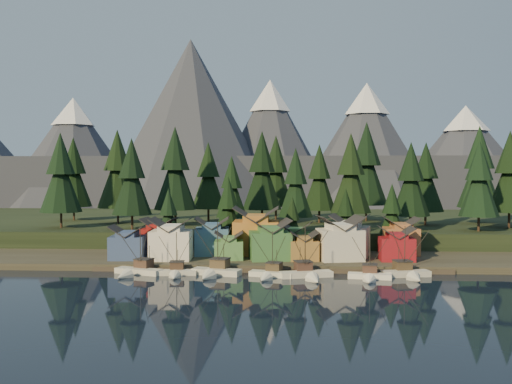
{
  "coord_description": "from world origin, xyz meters",
  "views": [
    {
      "loc": [
        2.99,
        -110.19,
        22.21
      ],
      "look_at": [
        -4.1,
        30.0,
        17.31
      ],
      "focal_mm": 40.0,
      "sensor_mm": 36.0,
      "label": 1
    }
  ],
  "objects_px": {
    "boat_3": "(270,268)",
    "house_back_1": "(212,235)",
    "boat_5": "(370,270)",
    "boat_6": "(408,267)",
    "boat_4": "(308,268)",
    "house_front_1": "(171,238)",
    "boat_0": "(135,265)",
    "house_front_0": "(128,241)",
    "boat_2": "(214,265)",
    "boat_1": "(176,267)",
    "house_back_0": "(159,235)"
  },
  "relations": [
    {
      "from": "house_front_1",
      "to": "boat_4",
      "type": "bearing_deg",
      "value": -26.54
    },
    {
      "from": "boat_3",
      "to": "boat_6",
      "type": "bearing_deg",
      "value": 19.4
    },
    {
      "from": "boat_2",
      "to": "boat_6",
      "type": "height_order",
      "value": "boat_2"
    },
    {
      "from": "boat_6",
      "to": "boat_3",
      "type": "bearing_deg",
      "value": 172.5
    },
    {
      "from": "boat_0",
      "to": "house_front_0",
      "type": "bearing_deg",
      "value": 132.42
    },
    {
      "from": "boat_3",
      "to": "house_back_0",
      "type": "xyz_separation_m",
      "value": [
        -28.79,
        23.32,
        4.28
      ]
    },
    {
      "from": "boat_4",
      "to": "boat_5",
      "type": "distance_m",
      "value": 12.73
    },
    {
      "from": "boat_5",
      "to": "house_front_1",
      "type": "xyz_separation_m",
      "value": [
        -44.49,
        15.32,
        4.67
      ]
    },
    {
      "from": "boat_3",
      "to": "boat_6",
      "type": "height_order",
      "value": "boat_6"
    },
    {
      "from": "house_back_0",
      "to": "house_back_1",
      "type": "bearing_deg",
      "value": -1.37
    },
    {
      "from": "boat_1",
      "to": "boat_3",
      "type": "distance_m",
      "value": 20.28
    },
    {
      "from": "boat_1",
      "to": "boat_3",
      "type": "xyz_separation_m",
      "value": [
        20.25,
        -1.16,
        0.04
      ]
    },
    {
      "from": "house_back_1",
      "to": "boat_0",
      "type": "bearing_deg",
      "value": -129.16
    },
    {
      "from": "boat_0",
      "to": "boat_3",
      "type": "xyz_separation_m",
      "value": [
        29.2,
        -1.78,
        -0.12
      ]
    },
    {
      "from": "boat_1",
      "to": "house_front_1",
      "type": "bearing_deg",
      "value": 99.84
    },
    {
      "from": "boat_5",
      "to": "house_front_0",
      "type": "distance_m",
      "value": 57.15
    },
    {
      "from": "boat_1",
      "to": "boat_6",
      "type": "xyz_separation_m",
      "value": [
        49.32,
        0.52,
        0.29
      ]
    },
    {
      "from": "boat_3",
      "to": "house_back_1",
      "type": "relative_size",
      "value": 1.15
    },
    {
      "from": "boat_1",
      "to": "house_back_1",
      "type": "relative_size",
      "value": 1.1
    },
    {
      "from": "boat_2",
      "to": "house_back_0",
      "type": "relative_size",
      "value": 1.39
    },
    {
      "from": "boat_5",
      "to": "house_back_0",
      "type": "height_order",
      "value": "house_back_0"
    },
    {
      "from": "house_front_0",
      "to": "boat_5",
      "type": "bearing_deg",
      "value": -19.45
    },
    {
      "from": "boat_2",
      "to": "house_back_0",
      "type": "bearing_deg",
      "value": 143.07
    },
    {
      "from": "boat_6",
      "to": "house_back_1",
      "type": "relative_size",
      "value": 1.27
    },
    {
      "from": "boat_3",
      "to": "house_back_1",
      "type": "xyz_separation_m",
      "value": [
        -15.09,
        22.06,
        4.42
      ]
    },
    {
      "from": "house_back_1",
      "to": "boat_5",
      "type": "bearing_deg",
      "value": -37.26
    },
    {
      "from": "boat_6",
      "to": "house_back_0",
      "type": "relative_size",
      "value": 1.31
    },
    {
      "from": "boat_0",
      "to": "boat_4",
      "type": "relative_size",
      "value": 0.95
    },
    {
      "from": "boat_2",
      "to": "house_back_1",
      "type": "relative_size",
      "value": 1.35
    },
    {
      "from": "boat_0",
      "to": "house_front_1",
      "type": "xyz_separation_m",
      "value": [
        5.34,
        12.46,
        4.56
      ]
    },
    {
      "from": "boat_3",
      "to": "house_front_1",
      "type": "bearing_deg",
      "value": 165.27
    },
    {
      "from": "boat_2",
      "to": "boat_6",
      "type": "distance_m",
      "value": 41.04
    },
    {
      "from": "boat_6",
      "to": "house_back_0",
      "type": "height_order",
      "value": "boat_6"
    },
    {
      "from": "boat_1",
      "to": "house_front_0",
      "type": "xyz_separation_m",
      "value": [
        -14.09,
        12.95,
        3.76
      ]
    },
    {
      "from": "boat_0",
      "to": "boat_6",
      "type": "xyz_separation_m",
      "value": [
        58.27,
        -0.09,
        0.13
      ]
    },
    {
      "from": "boat_4",
      "to": "boat_3",
      "type": "bearing_deg",
      "value": 163.07
    },
    {
      "from": "boat_0",
      "to": "house_front_1",
      "type": "relative_size",
      "value": 1.2
    },
    {
      "from": "house_front_1",
      "to": "house_back_1",
      "type": "bearing_deg",
      "value": 39.66
    },
    {
      "from": "boat_5",
      "to": "boat_6",
      "type": "relative_size",
      "value": 0.89
    },
    {
      "from": "house_front_1",
      "to": "house_back_0",
      "type": "distance_m",
      "value": 10.35
    },
    {
      "from": "boat_0",
      "to": "house_back_1",
      "type": "bearing_deg",
      "value": 74.97
    },
    {
      "from": "boat_1",
      "to": "house_back_1",
      "type": "bearing_deg",
      "value": 70.53
    },
    {
      "from": "boat_4",
      "to": "boat_6",
      "type": "xyz_separation_m",
      "value": [
        21.15,
        1.92,
        0.12
      ]
    },
    {
      "from": "boat_0",
      "to": "boat_5",
      "type": "bearing_deg",
      "value": 16.52
    },
    {
      "from": "boat_1",
      "to": "boat_6",
      "type": "distance_m",
      "value": 49.32
    },
    {
      "from": "boat_0",
      "to": "boat_6",
      "type": "relative_size",
      "value": 0.99
    },
    {
      "from": "boat_0",
      "to": "house_back_1",
      "type": "height_order",
      "value": "house_back_1"
    },
    {
      "from": "boat_1",
      "to": "house_front_0",
      "type": "bearing_deg",
      "value": 131.82
    },
    {
      "from": "house_front_0",
      "to": "boat_2",
      "type": "bearing_deg",
      "value": -33.44
    },
    {
      "from": "boat_6",
      "to": "house_front_0",
      "type": "xyz_separation_m",
      "value": [
        -63.41,
        12.42,
        3.47
      ]
    }
  ]
}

